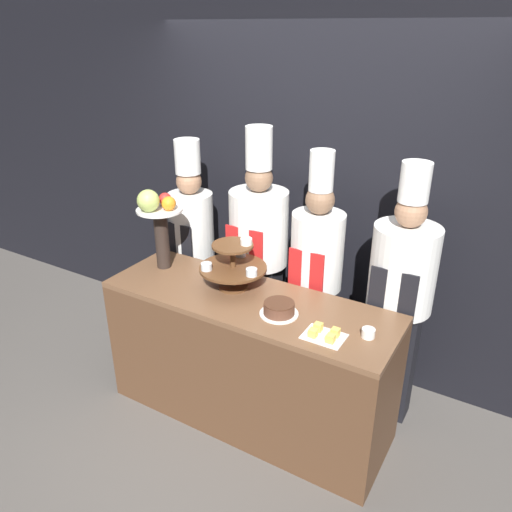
% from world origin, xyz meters
% --- Properties ---
extents(ground_plane, '(14.00, 14.00, 0.00)m').
position_xyz_m(ground_plane, '(0.00, 0.00, 0.00)').
color(ground_plane, '#5B5651').
extents(wall_back, '(10.00, 0.06, 2.80)m').
position_xyz_m(wall_back, '(0.00, 1.23, 1.40)').
color(wall_back, black).
rests_on(wall_back, ground_plane).
extents(buffet_counter, '(1.89, 0.62, 0.92)m').
position_xyz_m(buffet_counter, '(0.00, 0.31, 0.46)').
color(buffet_counter, brown).
rests_on(buffet_counter, ground_plane).
extents(tiered_stand, '(0.43, 0.43, 0.34)m').
position_xyz_m(tiered_stand, '(-0.15, 0.39, 1.09)').
color(tiered_stand, brown).
rests_on(tiered_stand, buffet_counter).
extents(fruit_pedestal, '(0.31, 0.31, 0.58)m').
position_xyz_m(fruit_pedestal, '(-0.74, 0.38, 1.30)').
color(fruit_pedestal, '#2D231E').
rests_on(fruit_pedestal, buffet_counter).
extents(cake_round, '(0.23, 0.23, 0.08)m').
position_xyz_m(cake_round, '(0.26, 0.24, 0.96)').
color(cake_round, white).
rests_on(cake_round, buffet_counter).
extents(cup_white, '(0.07, 0.07, 0.05)m').
position_xyz_m(cup_white, '(0.78, 0.28, 0.95)').
color(cup_white, white).
rests_on(cup_white, buffet_counter).
extents(cake_square_tray, '(0.23, 0.17, 0.05)m').
position_xyz_m(cake_square_tray, '(0.58, 0.16, 0.94)').
color(cake_square_tray, white).
rests_on(cake_square_tray, buffet_counter).
extents(chef_left, '(0.34, 0.34, 1.72)m').
position_xyz_m(chef_left, '(-0.83, 0.84, 0.95)').
color(chef_left, '#28282D').
rests_on(chef_left, ground_plane).
extents(chef_center_left, '(0.42, 0.42, 1.87)m').
position_xyz_m(chef_center_left, '(-0.23, 0.84, 0.99)').
color(chef_center_left, black).
rests_on(chef_center_left, ground_plane).
extents(chef_center_right, '(0.35, 0.35, 1.77)m').
position_xyz_m(chef_center_right, '(0.22, 0.84, 0.95)').
color(chef_center_right, black).
rests_on(chef_center_right, ground_plane).
extents(chef_right, '(0.41, 0.41, 1.77)m').
position_xyz_m(chef_right, '(0.80, 0.84, 0.95)').
color(chef_right, black).
rests_on(chef_right, ground_plane).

